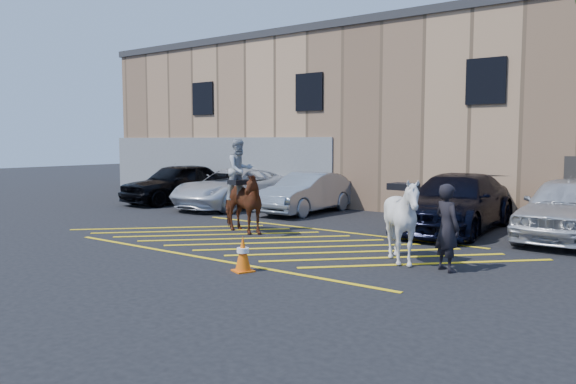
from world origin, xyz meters
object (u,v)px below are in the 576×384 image
Objects in this scene: mounted_bay at (240,195)px; traffic_cone at (243,254)px; car_white_pickup at (234,188)px; car_white_suv at (570,208)px; car_silver_sedan at (307,193)px; handler at (447,228)px; saddled_white at (403,221)px; car_black_suv at (177,183)px; car_blue_suv at (455,203)px.

mounted_bay reaches higher than traffic_cone.
car_white_suv is (12.16, -0.02, 0.10)m from car_white_pickup.
mounted_bay is (4.28, -4.43, 0.32)m from car_white_pickup.
car_white_pickup reaches higher than car_silver_sedan.
handler reaches higher than car_white_suv.
car_white_suv is 2.69× the size of saddled_white.
car_silver_sedan is at bearing 101.58° from mounted_bay.
saddled_white is (-2.31, -5.41, 0.09)m from car_white_suv.
handler is at bearing -9.04° from mounted_bay.
car_white_pickup is at bearing 133.26° from traffic_cone.
car_silver_sedan is at bearing -7.13° from handler.
handler is at bearing 37.40° from traffic_cone.
car_black_suv is 13.22m from traffic_cone.
saddled_white reaches higher than car_white_suv.
handler reaches higher than car_blue_suv.
car_black_suv is at bearing 143.61° from traffic_cone.
traffic_cone is at bearing -47.61° from mounted_bay.
car_white_suv is 2.83× the size of handler.
car_white_pickup is 6.17m from mounted_bay.
car_white_suv is (8.87, -0.39, 0.13)m from car_silver_sedan.
car_blue_suv reaches higher than car_silver_sedan.
handler is at bearing -73.79° from car_blue_suv.
car_white_suv is at bearing -2.97° from car_silver_sedan.
car_blue_suv is at bearing -6.94° from car_silver_sedan.
traffic_cone is (-2.30, -2.59, -0.59)m from saddled_white.
car_black_suv is 14.92m from handler.
car_black_suv reaches higher than car_white_pickup.
car_silver_sedan is 9.41m from traffic_cone.
car_blue_suv is at bearing 40.48° from mounted_bay.
car_blue_suv reaches higher than car_white_pickup.
saddled_white is (-1.01, 0.06, 0.05)m from handler.
car_silver_sedan is 5.87m from car_blue_suv.
car_silver_sedan is 8.88m from car_white_suv.
car_black_suv is 0.90× the size of car_white_pickup.
handler is (10.86, -5.48, 0.13)m from car_white_pickup.
car_white_suv is at bearing 5.48° from car_black_suv.
handler is 4.21m from traffic_cone.
car_silver_sedan is 9.57m from handler.
car_black_suv is at bearing -175.59° from car_silver_sedan.
car_white_pickup is at bearing -178.36° from car_white_suv.
car_white_pickup is 0.96× the size of car_blue_suv.
car_silver_sedan is at bearing 138.55° from saddled_white.
car_white_pickup is 11.02m from traffic_cone.
car_white_suv reaches higher than car_silver_sedan.
car_silver_sedan is (6.38, 0.55, -0.11)m from car_black_suv.
mounted_bay reaches higher than car_black_suv.
car_black_suv is 6.85× the size of traffic_cone.
car_white_suv is 1.87× the size of mounted_bay.
traffic_cone is at bearing 67.96° from handler.
car_silver_sedan is 4.91m from mounted_bay.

